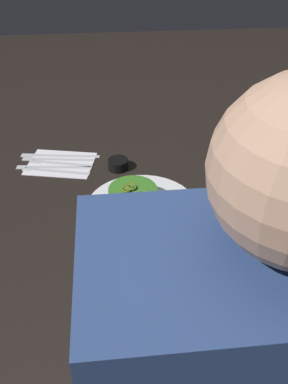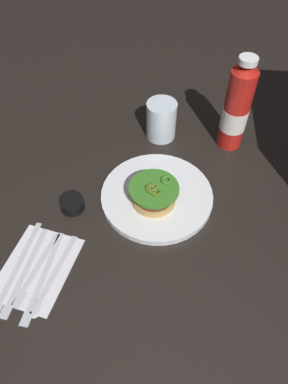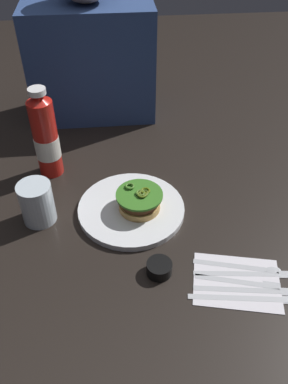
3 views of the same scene
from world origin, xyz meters
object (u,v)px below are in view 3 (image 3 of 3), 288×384
at_px(diner_person, 91,51).
at_px(burger_sandwich, 139,201).
at_px(ketchup_bottle, 46,137).
at_px(water_glass, 37,203).
at_px(steak_knife, 252,298).
at_px(table_knife, 250,289).
at_px(butter_knife, 249,273).
at_px(spoon_utensil, 250,267).
at_px(dinner_plate, 131,209).
at_px(condiment_cup, 159,268).
at_px(napkin, 237,282).
at_px(fork_utensil, 246,282).

bearing_deg(diner_person, burger_sandwich, -78.21).
relative_size(ketchup_bottle, diner_person, 0.49).
bearing_deg(water_glass, steak_knife, -31.40).
xyz_separation_m(table_knife, butter_knife, (0.01, 0.04, 0.00)).
bearing_deg(ketchup_bottle, table_knife, -45.17).
xyz_separation_m(burger_sandwich, diner_person, (-0.10, 0.50, 0.17)).
distance_m(burger_sandwich, table_knife, 0.32).
bearing_deg(ketchup_bottle, diner_person, 68.44).
distance_m(ketchup_bottle, butter_knife, 0.60).
bearing_deg(burger_sandwich, spoon_utensil, -41.23).
bearing_deg(diner_person, dinner_plate, -80.31).
relative_size(water_glass, table_knife, 0.51).
relative_size(butter_knife, diner_person, 0.41).
xyz_separation_m(dinner_plate, spoon_utensil, (0.24, -0.20, -0.00)).
xyz_separation_m(condiment_cup, butter_knife, (0.19, -0.02, -0.01)).
xyz_separation_m(napkin, table_knife, (0.02, -0.02, 0.00)).
relative_size(water_glass, fork_utensil, 0.60).
bearing_deg(diner_person, steak_knife, -68.24).
relative_size(burger_sandwich, diner_person, 0.22).
height_order(burger_sandwich, butter_knife, burger_sandwich).
distance_m(dinner_plate, water_glass, 0.23).
xyz_separation_m(water_glass, spoon_utensil, (0.46, -0.19, -0.05)).
bearing_deg(napkin, butter_knife, 28.82).
relative_size(condiment_cup, table_knife, 0.27).
bearing_deg(condiment_cup, butter_knife, -7.16).
bearing_deg(steak_knife, ketchup_bottle, 133.37).
relative_size(dinner_plate, water_glass, 2.51).
height_order(water_glass, fork_utensil, water_glass).
bearing_deg(condiment_cup, burger_sandwich, 97.87).
bearing_deg(steak_knife, table_knife, 81.85).
xyz_separation_m(dinner_plate, water_glass, (-0.22, -0.00, 0.04)).
distance_m(water_glass, spoon_utensil, 0.50).
xyz_separation_m(steak_knife, diner_person, (-0.31, 0.76, 0.20)).
xyz_separation_m(condiment_cup, spoon_utensil, (0.19, -0.01, -0.01)).
xyz_separation_m(ketchup_bottle, butter_knife, (0.44, -0.39, -0.11)).
xyz_separation_m(napkin, butter_knife, (0.03, 0.02, 0.00)).
distance_m(burger_sandwich, water_glass, 0.24).
relative_size(condiment_cup, steak_knife, 0.24).
height_order(ketchup_bottle, spoon_utensil, ketchup_bottle).
relative_size(fork_utensil, butter_knife, 0.84).
bearing_deg(diner_person, condiment_cup, -79.26).
relative_size(dinner_plate, butter_knife, 1.27).
bearing_deg(condiment_cup, dinner_plate, 103.40).
bearing_deg(water_glass, napkin, -28.17).
bearing_deg(condiment_cup, napkin, -14.36).
bearing_deg(condiment_cup, table_knife, -19.59).
relative_size(ketchup_bottle, water_glass, 2.40).
distance_m(dinner_plate, ketchup_bottle, 0.29).
distance_m(spoon_utensil, diner_person, 0.79).
bearing_deg(napkin, spoon_utensil, 40.92).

